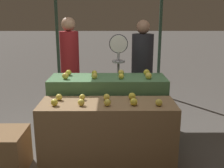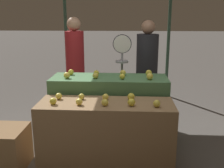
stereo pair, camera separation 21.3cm
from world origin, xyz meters
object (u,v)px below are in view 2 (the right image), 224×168
produce_scale (122,61)px  person_customer_left (75,60)px  person_vendor_at_scale (147,64)px  wooden_crate_side (5,148)px

produce_scale → person_customer_left: (-0.83, 0.41, -0.07)m
person_vendor_at_scale → wooden_crate_side: size_ratio=3.44×
person_vendor_at_scale → person_customer_left: (-1.24, 0.07, 0.05)m
produce_scale → person_customer_left: bearing=153.7°
person_vendor_at_scale → person_customer_left: size_ratio=0.97×
produce_scale → person_customer_left: person_customer_left is taller
person_vendor_at_scale → person_customer_left: 1.25m
person_customer_left → wooden_crate_side: (-0.56, -1.69, -0.80)m
person_customer_left → wooden_crate_side: 1.95m
person_customer_left → wooden_crate_side: bearing=76.6°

